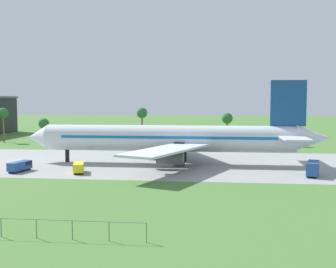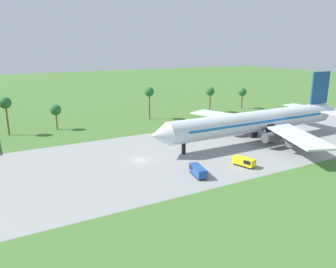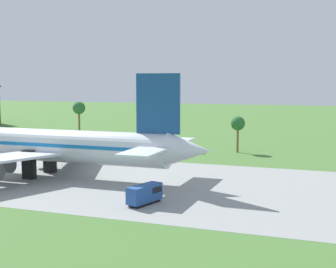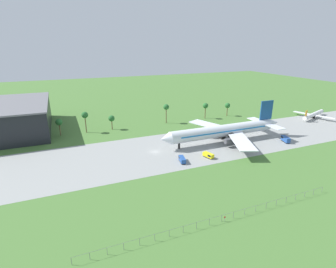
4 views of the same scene
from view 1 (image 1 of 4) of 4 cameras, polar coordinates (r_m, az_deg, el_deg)
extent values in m
plane|color=#477233|center=(109.18, -19.23, -3.43)|extent=(600.00, 600.00, 0.00)
cube|color=gray|center=(109.18, -19.23, -3.42)|extent=(320.00, 44.00, 0.02)
cylinder|color=silver|center=(97.55, 0.00, -0.59)|extent=(57.74, 6.04, 6.04)
cone|color=silver|center=(105.69, -17.11, -0.39)|extent=(4.83, 5.92, 5.92)
cone|color=silver|center=(99.34, 19.06, -0.49)|extent=(7.55, 5.74, 5.74)
cube|color=#146BB7|center=(97.51, 0.00, -0.32)|extent=(49.08, 6.16, 0.60)
cube|color=navy|center=(97.90, 15.98, 4.03)|extent=(7.85, 0.50, 10.27)
cube|color=silver|center=(98.28, 16.06, -0.20)|extent=(5.44, 24.16, 0.30)
cube|color=silver|center=(84.57, -0.02, -2.12)|extent=(17.08, 27.21, 0.44)
cube|color=silver|center=(110.47, 1.50, -0.52)|extent=(17.08, 27.21, 0.44)
cylinder|color=#4C4C51|center=(90.77, -0.85, -2.77)|extent=(5.44, 2.72, 2.72)
cylinder|color=#4C4C51|center=(84.54, 0.28, -3.32)|extent=(5.44, 2.72, 2.72)
cylinder|color=#4C4C51|center=(105.06, 0.15, -1.75)|extent=(5.44, 2.72, 2.72)
cylinder|color=#4C4C51|center=(110.81, 1.74, -1.42)|extent=(5.44, 2.72, 2.72)
cube|color=black|center=(103.43, -13.49, -2.24)|extent=(0.70, 0.90, 5.34)
cube|color=black|center=(94.34, 1.52, -2.77)|extent=(2.40, 1.20, 5.34)
cube|color=black|center=(100.91, 1.84, -2.28)|extent=(2.40, 1.20, 5.34)
cube|color=black|center=(92.81, -19.43, -4.70)|extent=(2.77, 5.17, 0.40)
cube|color=#234C99|center=(92.65, -19.44, -4.06)|extent=(3.14, 6.06, 1.71)
cube|color=black|center=(93.86, -18.86, -3.78)|extent=(2.41, 2.40, 0.90)
cube|color=black|center=(87.85, -12.01, -5.06)|extent=(2.97, 4.72, 0.40)
cube|color=yellow|center=(87.69, -12.02, -4.40)|extent=(3.39, 5.52, 1.65)
cube|color=black|center=(86.25, -12.06, -4.38)|extent=(2.47, 2.31, 0.90)
cube|color=black|center=(87.18, 18.99, -5.29)|extent=(3.22, 5.44, 0.40)
cube|color=#234C99|center=(86.95, 19.02, -4.36)|extent=(3.68, 6.36, 2.46)
cube|color=black|center=(88.53, 19.11, -3.96)|extent=(2.57, 2.62, 0.90)
cylinder|color=slate|center=(50.20, -21.67, -11.69)|extent=(0.10, 0.10, 2.10)
cylinder|color=slate|center=(48.50, -17.40, -12.15)|extent=(0.10, 0.10, 2.10)
cylinder|color=slate|center=(47.07, -12.83, -12.56)|extent=(0.10, 0.10, 2.10)
cylinder|color=slate|center=(45.95, -8.00, -12.92)|extent=(0.10, 0.10, 2.10)
cylinder|color=slate|center=(45.16, -2.94, -13.20)|extent=(0.10, 0.10, 2.10)
cylinder|color=brown|center=(151.28, -16.45, 0.00)|extent=(0.56, 0.56, 6.11)
sphere|color=#28662D|center=(151.03, -16.48, 1.38)|extent=(3.60, 3.60, 3.60)
cylinder|color=brown|center=(141.08, 15.14, -0.16)|extent=(0.56, 0.56, 6.80)
sphere|color=#28662D|center=(140.80, 15.18, 1.47)|extent=(3.60, 3.60, 3.60)
cylinder|color=brown|center=(157.39, -21.37, 0.69)|extent=(0.56, 0.56, 9.64)
sphere|color=#28662D|center=(157.14, -21.43, 2.66)|extent=(3.60, 3.60, 3.60)
cylinder|color=brown|center=(141.41, -3.53, 0.63)|extent=(0.56, 0.56, 9.85)
sphere|color=#28662D|center=(141.12, -3.54, 2.87)|extent=(3.60, 3.60, 3.60)
cylinder|color=brown|center=(139.42, 7.99, 0.19)|extent=(0.56, 0.56, 8.20)
sphere|color=#28662D|center=(139.14, 8.02, 2.12)|extent=(3.60, 3.60, 3.60)
camera|label=2|loc=(83.34, -64.47, 10.36)|focal=35.00mm
camera|label=3|loc=(50.23, 70.32, 4.77)|focal=50.00mm
camera|label=4|loc=(91.23, -91.40, 20.82)|focal=28.00mm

